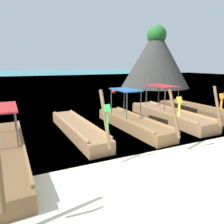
# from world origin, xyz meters

# --- Properties ---
(ground) EXTENTS (120.00, 120.00, 0.00)m
(ground) POSITION_xyz_m (0.00, 0.00, 0.00)
(ground) COLOR beige
(sea_water) EXTENTS (120.00, 120.00, 0.00)m
(sea_water) POSITION_xyz_m (0.00, 61.07, 0.00)
(sea_water) COLOR teal
(sea_water) RESTS_ON ground
(longtail_boat_turquoise_ribbon) EXTENTS (1.53, 7.10, 2.34)m
(longtail_boat_turquoise_ribbon) POSITION_xyz_m (-4.34, 2.62, 0.31)
(longtail_boat_turquoise_ribbon) COLOR brown
(longtail_boat_turquoise_ribbon) RESTS_ON ground
(longtail_boat_green_ribbon) EXTENTS (1.36, 6.40, 2.46)m
(longtail_boat_green_ribbon) POSITION_xyz_m (-1.29, 4.22, 0.29)
(longtail_boat_green_ribbon) COLOR olive
(longtail_boat_green_ribbon) RESTS_ON ground
(longtail_boat_yellow_ribbon) EXTENTS (1.52, 6.14, 2.35)m
(longtail_boat_yellow_ribbon) POSITION_xyz_m (1.57, 3.99, 0.34)
(longtail_boat_yellow_ribbon) COLOR brown
(longtail_boat_yellow_ribbon) RESTS_ON ground
(longtail_boat_orange_ribbon) EXTENTS (1.39, 6.63, 2.35)m
(longtail_boat_orange_ribbon) POSITION_xyz_m (4.35, 4.45, 0.35)
(longtail_boat_orange_ribbon) COLOR olive
(longtail_boat_orange_ribbon) RESTS_ON ground
(longtail_boat_blue_ribbon) EXTENTS (1.58, 6.89, 2.53)m
(longtail_boat_blue_ribbon) POSITION_xyz_m (6.91, 4.44, 0.29)
(longtail_boat_blue_ribbon) COLOR brown
(longtail_boat_blue_ribbon) RESTS_ON ground
(karst_rock) EXTENTS (10.81, 9.77, 8.62)m
(karst_rock) POSITION_xyz_m (15.13, 20.46, 4.04)
(karst_rock) COLOR #383833
(karst_rock) RESTS_ON ground
(mooring_buoy_near) EXTENTS (0.54, 0.54, 0.54)m
(mooring_buoy_near) POSITION_xyz_m (6.09, 15.91, 0.28)
(mooring_buoy_near) COLOR red
(mooring_buoy_near) RESTS_ON sea_water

